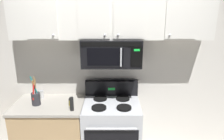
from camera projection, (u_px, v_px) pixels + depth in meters
back_wall at (112, 64)px, 3.00m from camera, size 5.20×0.10×2.70m
stove_range at (112, 132)px, 2.91m from camera, size 0.76×0.69×1.12m
over_range_microwave at (112, 52)px, 2.70m from camera, size 0.76×0.43×0.35m
upper_cabinets at (112, 17)px, 2.60m from camera, size 2.50×0.36×0.55m
counter_segment at (52, 132)px, 2.92m from camera, size 0.93×0.65×0.90m
utensil_crock_charcoal at (36, 97)px, 2.72m from camera, size 0.11×0.12×0.40m
salt_shaker at (43, 94)px, 2.93m from camera, size 0.05×0.05×0.12m
pepper_mill at (72, 104)px, 2.57m from camera, size 0.05×0.05×0.18m
spice_jar at (71, 102)px, 2.72m from camera, size 0.04×0.04×0.10m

